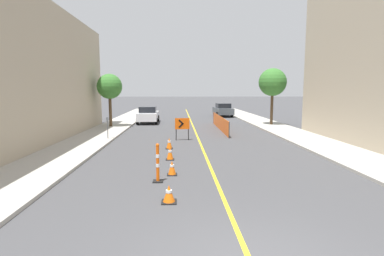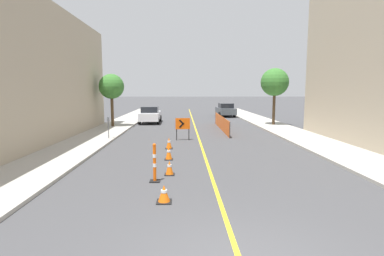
# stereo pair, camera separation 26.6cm
# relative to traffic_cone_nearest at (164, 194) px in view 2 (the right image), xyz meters

# --- Properties ---
(lane_stripe) EXTENTS (0.12, 45.03, 0.01)m
(lane_stripe) POSITION_rel_traffic_cone_nearest_xyz_m (1.56, 19.15, -0.24)
(lane_stripe) COLOR gold
(lane_stripe) RESTS_ON ground_plane
(sidewalk_left) EXTENTS (2.89, 45.03, 0.12)m
(sidewalk_left) POSITION_rel_traffic_cone_nearest_xyz_m (-5.21, 19.15, -0.18)
(sidewalk_left) COLOR #ADA89E
(sidewalk_left) RESTS_ON ground_plane
(sidewalk_right) EXTENTS (2.89, 45.03, 0.12)m
(sidewalk_right) POSITION_rel_traffic_cone_nearest_xyz_m (8.33, 19.15, -0.18)
(sidewalk_right) COLOR #ADA89E
(sidewalk_right) RESTS_ON ground_plane
(traffic_cone_nearest) EXTENTS (0.42, 0.42, 0.49)m
(traffic_cone_nearest) POSITION_rel_traffic_cone_nearest_xyz_m (0.00, 0.00, 0.00)
(traffic_cone_nearest) COLOR black
(traffic_cone_nearest) RESTS_ON ground_plane
(traffic_cone_second) EXTENTS (0.36, 0.36, 0.54)m
(traffic_cone_second) POSITION_rel_traffic_cone_nearest_xyz_m (0.03, 2.73, 0.02)
(traffic_cone_second) COLOR black
(traffic_cone_second) RESTS_ON ground_plane
(traffic_cone_third) EXTENTS (0.37, 0.37, 0.60)m
(traffic_cone_third) POSITION_rel_traffic_cone_nearest_xyz_m (-0.11, 5.18, 0.06)
(traffic_cone_third) COLOR black
(traffic_cone_third) RESTS_ON ground_plane
(traffic_cone_fourth) EXTENTS (0.38, 0.38, 0.60)m
(traffic_cone_fourth) POSITION_rel_traffic_cone_nearest_xyz_m (-0.22, 7.73, 0.06)
(traffic_cone_fourth) COLOR black
(traffic_cone_fourth) RESTS_ON ground_plane
(delineator_post_front) EXTENTS (0.35, 0.35, 1.32)m
(delineator_post_front) POSITION_rel_traffic_cone_nearest_xyz_m (-0.43, 1.91, 0.34)
(delineator_post_front) COLOR black
(delineator_post_front) RESTS_ON ground_plane
(arrow_barricade_primary) EXTENTS (0.90, 0.14, 1.39)m
(arrow_barricade_primary) POSITION_rel_traffic_cone_nearest_xyz_m (0.52, 10.46, 0.73)
(arrow_barricade_primary) COLOR #EF560C
(arrow_barricade_primary) RESTS_ON ground_plane
(safety_mesh_fence) EXTENTS (0.08, 8.83, 1.07)m
(safety_mesh_fence) POSITION_rel_traffic_cone_nearest_xyz_m (3.58, 15.47, 0.30)
(safety_mesh_fence) COLOR #EF560C
(safety_mesh_fence) RESTS_ON ground_plane
(parked_car_curb_near) EXTENTS (1.94, 4.33, 1.59)m
(parked_car_curb_near) POSITION_rel_traffic_cone_nearest_xyz_m (-2.60, 20.62, 0.56)
(parked_car_curb_near) COLOR silver
(parked_car_curb_near) RESTS_ON ground_plane
(parked_car_curb_mid) EXTENTS (2.04, 4.39, 1.59)m
(parked_car_curb_mid) POSITION_rel_traffic_cone_nearest_xyz_m (5.64, 27.62, 0.56)
(parked_car_curb_mid) COLOR #474C51
(parked_car_curb_mid) RESTS_ON ground_plane
(parking_meter_near_curb) EXTENTS (0.12, 0.11, 1.36)m
(parking_meter_near_curb) POSITION_rel_traffic_cone_nearest_xyz_m (-4.12, 10.63, 0.84)
(parking_meter_near_curb) COLOR #4C4C51
(parking_meter_near_curb) RESTS_ON sidewalk_left
(street_tree_left_near) EXTENTS (2.05, 2.05, 4.33)m
(street_tree_left_near) POSITION_rel_traffic_cone_nearest_xyz_m (-5.36, 17.07, 3.15)
(street_tree_left_near) COLOR #4C3823
(street_tree_left_near) RESTS_ON sidewalk_left
(street_tree_right_near) EXTENTS (2.39, 2.39, 4.88)m
(street_tree_right_near) POSITION_rel_traffic_cone_nearest_xyz_m (8.47, 17.86, 3.54)
(street_tree_right_near) COLOR #4C3823
(street_tree_right_near) RESTS_ON sidewalk_right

